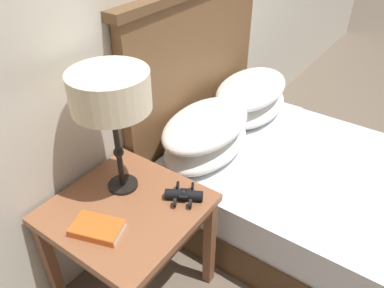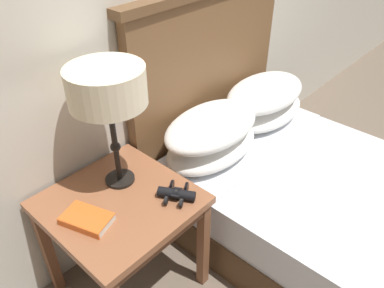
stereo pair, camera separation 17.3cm
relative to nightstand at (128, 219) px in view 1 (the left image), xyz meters
name	(u,v)px [view 1 (the left image)]	position (x,y,z in m)	size (l,w,h in m)	color
ground_plane	(293,270)	(0.55, -0.59, -0.50)	(20.00, 20.00, 0.00)	#6B5B4C
nightstand	(128,219)	(0.00, 0.00, 0.00)	(0.58, 0.58, 0.58)	brown
bed	(311,187)	(0.90, -0.51, -0.21)	(1.23, 1.90, 1.25)	#4E3520
table_lamp	(110,94)	(0.08, 0.10, 0.53)	(0.31, 0.31, 0.54)	black
book_on_nightstand	(97,229)	(-0.16, -0.01, 0.09)	(0.17, 0.22, 0.03)	silver
binoculars_pair	(184,195)	(0.17, -0.17, 0.10)	(0.16, 0.16, 0.05)	black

